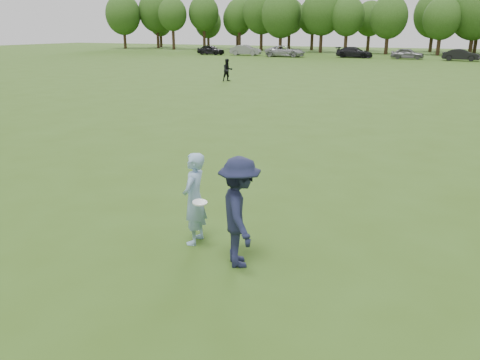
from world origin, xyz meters
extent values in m
plane|color=#355217|center=(0.00, 0.00, 0.00)|extent=(200.00, 200.00, 0.00)
imported|color=#8AADD6|center=(-1.28, 0.15, 0.88)|extent=(0.51, 0.70, 1.77)
imported|color=#191D37|center=(-0.14, -0.27, 0.96)|extent=(1.29, 1.43, 1.92)
imported|color=black|center=(-13.75, 25.98, 0.85)|extent=(1.02, 1.04, 1.69)
imported|color=black|center=(-33.50, 58.96, 0.74)|extent=(4.46, 2.08, 1.48)
imported|color=slate|center=(-27.88, 59.72, 0.77)|extent=(4.82, 2.21, 1.53)
imported|color=#A4A4A9|center=(-21.10, 58.66, 0.78)|extent=(5.75, 2.83, 1.57)
imported|color=black|center=(-11.70, 60.88, 0.73)|extent=(5.15, 2.33, 1.46)
imported|color=slate|center=(-4.62, 60.80, 0.72)|extent=(4.32, 1.93, 1.44)
imported|color=black|center=(1.94, 59.86, 0.72)|extent=(4.49, 1.88, 1.44)
cylinder|color=white|center=(-1.00, -0.11, 0.95)|extent=(0.33, 0.33, 0.06)
cylinder|color=#332114|center=(-60.68, 72.20, 1.81)|extent=(0.56, 0.56, 3.63)
ellipsoid|color=#254216|center=(-60.68, 72.20, 6.55)|extent=(6.88, 6.88, 7.91)
cylinder|color=#332114|center=(-55.50, 76.37, 2.06)|extent=(0.56, 0.56, 4.13)
ellipsoid|color=#254216|center=(-55.50, 76.37, 7.21)|extent=(7.25, 7.25, 8.34)
cylinder|color=#332114|center=(-49.35, 72.76, 2.09)|extent=(0.56, 0.56, 4.18)
ellipsoid|color=#254216|center=(-49.35, 72.76, 6.48)|extent=(5.42, 5.42, 6.23)
cylinder|color=#332114|center=(-44.47, 76.22, 2.13)|extent=(0.56, 0.56, 4.26)
ellipsoid|color=#254216|center=(-44.47, 76.22, 6.72)|extent=(5.79, 5.79, 6.66)
cylinder|color=#332114|center=(-37.59, 77.79, 1.96)|extent=(0.56, 0.56, 3.91)
ellipsoid|color=#254216|center=(-37.59, 77.79, 6.24)|extent=(5.47, 5.47, 6.29)
cylinder|color=#332114|center=(-32.29, 76.03, 1.92)|extent=(0.56, 0.56, 3.83)
ellipsoid|color=#254216|center=(-32.29, 76.03, 6.70)|extent=(6.75, 6.75, 7.76)
cylinder|color=#332114|center=(-27.39, 73.06, 1.63)|extent=(0.56, 0.56, 3.25)
ellipsoid|color=#254216|center=(-27.39, 73.06, 6.13)|extent=(6.76, 6.76, 7.78)
cylinder|color=#332114|center=(-20.22, 73.48, 1.86)|extent=(0.56, 0.56, 3.71)
ellipsoid|color=#254216|center=(-20.22, 73.48, 6.55)|extent=(6.68, 6.68, 7.68)
cylinder|color=#332114|center=(-15.90, 73.09, 1.73)|extent=(0.56, 0.56, 3.46)
ellipsoid|color=#254216|center=(-15.90, 73.09, 5.79)|extent=(5.49, 5.49, 6.31)
cylinder|color=#332114|center=(-9.32, 72.95, 1.57)|extent=(0.56, 0.56, 3.14)
ellipsoid|color=#254216|center=(-9.32, 72.95, 5.60)|extent=(5.78, 5.78, 6.64)
cylinder|color=#332114|center=(-1.61, 72.69, 1.51)|extent=(0.56, 0.56, 3.01)
ellipsoid|color=#254216|center=(-1.61, 72.69, 5.34)|extent=(5.46, 5.46, 6.28)
cylinder|color=#332114|center=(2.83, 75.07, 1.61)|extent=(0.56, 0.56, 3.23)
ellipsoid|color=#254216|center=(2.83, 75.07, 6.32)|extent=(7.29, 7.29, 8.38)
cylinder|color=#332114|center=(-58.26, 81.41, 1.49)|extent=(0.56, 0.56, 2.97)
ellipsoid|color=#254216|center=(-58.26, 81.41, 5.03)|extent=(4.85, 4.85, 5.58)
cylinder|color=#332114|center=(-47.10, 82.53, 1.36)|extent=(0.56, 0.56, 2.73)
ellipsoid|color=#254216|center=(-47.10, 82.53, 5.05)|extent=(5.45, 5.45, 6.27)
cylinder|color=#332114|center=(-39.55, 80.93, 1.63)|extent=(0.56, 0.56, 3.25)
ellipsoid|color=#254216|center=(-39.55, 80.93, 5.67)|extent=(5.68, 5.68, 6.53)
cylinder|color=#332114|center=(-29.72, 83.93, 1.81)|extent=(0.56, 0.56, 3.62)
ellipsoid|color=#254216|center=(-29.72, 83.93, 6.09)|extent=(5.80, 5.80, 6.67)
cylinder|color=#332114|center=(-24.24, 81.39, 1.80)|extent=(0.56, 0.56, 3.61)
ellipsoid|color=#254216|center=(-24.24, 81.39, 5.98)|extent=(5.58, 5.58, 6.42)
cylinder|color=#332114|center=(-13.94, 81.92, 1.65)|extent=(0.56, 0.56, 3.29)
ellipsoid|color=#254216|center=(-13.94, 81.92, 5.55)|extent=(5.30, 5.30, 6.09)
cylinder|color=#332114|center=(-3.49, 83.39, 1.64)|extent=(0.56, 0.56, 3.28)
ellipsoid|color=#254216|center=(-3.49, 83.39, 6.16)|extent=(6.78, 6.78, 7.79)
cylinder|color=#332114|center=(3.45, 81.85, 1.56)|extent=(0.56, 0.56, 3.11)
ellipsoid|color=#254216|center=(3.45, 81.85, 5.38)|extent=(5.34, 5.34, 6.14)
camera|label=1|loc=(3.02, -6.86, 3.91)|focal=35.00mm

